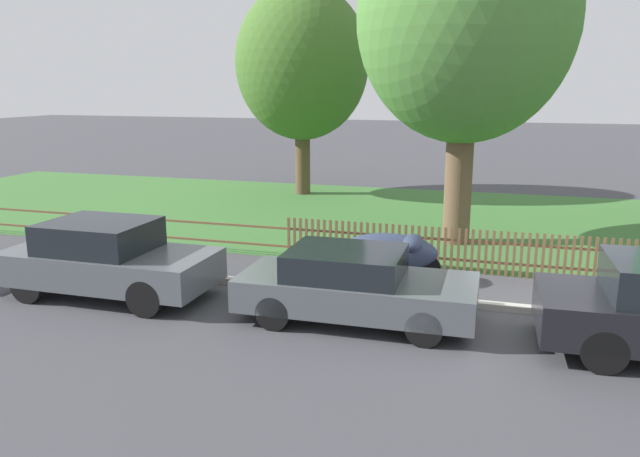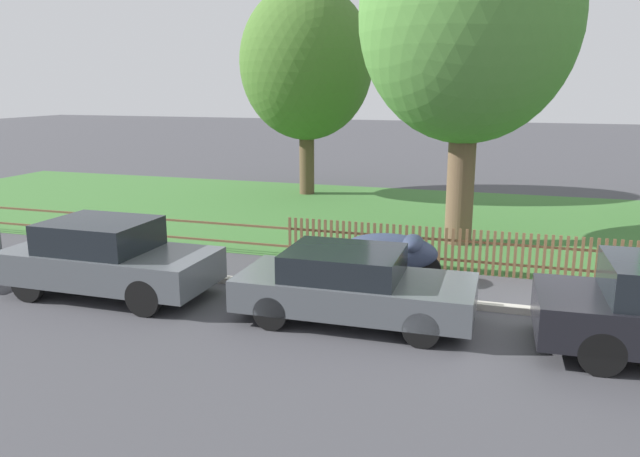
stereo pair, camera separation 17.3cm
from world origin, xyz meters
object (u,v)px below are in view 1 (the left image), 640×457
Objects in this scene: covered_motorcycle at (392,252)px; tree_nearest_kerb at (302,63)px; parked_car_black_saloon at (107,258)px; parked_car_navy_estate at (354,285)px; tree_behind_motorcycle at (466,18)px.

tree_nearest_kerb is (-5.03, 9.44, 4.02)m from covered_motorcycle.
parked_car_navy_estate is (4.74, 0.08, -0.10)m from parked_car_black_saloon.
covered_motorcycle is 11.43m from tree_nearest_kerb.
covered_motorcycle is at bearing -61.98° from tree_nearest_kerb.
parked_car_black_saloon is 0.47× the size of tree_behind_motorcycle.
tree_behind_motorcycle is at bearing 45.87° from parked_car_black_saloon.
parked_car_navy_estate is 7.76m from tree_behind_motorcycle.
parked_car_navy_estate is 13.33m from tree_nearest_kerb.
tree_behind_motorcycle is at bearing 72.46° from covered_motorcycle.
tree_behind_motorcycle reaches higher than parked_car_black_saloon.
parked_car_navy_estate is 1.90× the size of covered_motorcycle.
covered_motorcycle is at bearing -104.87° from tree_behind_motorcycle.
parked_car_navy_estate is 0.54× the size of tree_nearest_kerb.
parked_car_black_saloon is 0.54× the size of tree_nearest_kerb.
parked_car_black_saloon is 4.74m from parked_car_navy_estate.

